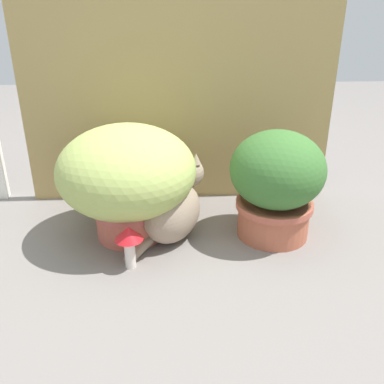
{
  "coord_description": "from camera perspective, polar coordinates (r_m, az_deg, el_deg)",
  "views": [
    {
      "loc": [
        -0.04,
        -1.29,
        0.83
      ],
      "look_at": [
        0.03,
        0.09,
        0.18
      ],
      "focal_mm": 40.17,
      "sensor_mm": 36.0,
      "label": 1
    }
  ],
  "objects": [
    {
      "name": "grass_planter",
      "position": [
        1.53,
        -8.64,
        2.14
      ],
      "size": [
        0.49,
        0.49,
        0.42
      ],
      "color": "#BF5D4C",
      "rests_on": "ground"
    },
    {
      "name": "cardboard_backdrop",
      "position": [
        1.77,
        -1.79,
        13.91
      ],
      "size": [
        1.27,
        0.03,
        0.97
      ],
      "primitive_type": "cube",
      "color": "tan",
      "rests_on": "ground"
    },
    {
      "name": "mushroom_ornament_red",
      "position": [
        1.4,
        -8.38,
        -6.06
      ],
      "size": [
        0.09,
        0.09,
        0.15
      ],
      "color": "silver",
      "rests_on": "ground"
    },
    {
      "name": "ground_plane",
      "position": [
        1.53,
        -0.87,
        -7.64
      ],
      "size": [
        6.0,
        6.0,
        0.0
      ],
      "primitive_type": "plane",
      "color": "slate"
    },
    {
      "name": "cat",
      "position": [
        1.55,
        -2.3,
        -2.08
      ],
      "size": [
        0.31,
        0.32,
        0.32
      ],
      "color": "tan",
      "rests_on": "ground"
    },
    {
      "name": "leafy_planter",
      "position": [
        1.55,
        11.14,
        1.31
      ],
      "size": [
        0.34,
        0.34,
        0.4
      ],
      "color": "#B45E43",
      "rests_on": "ground"
    }
  ]
}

